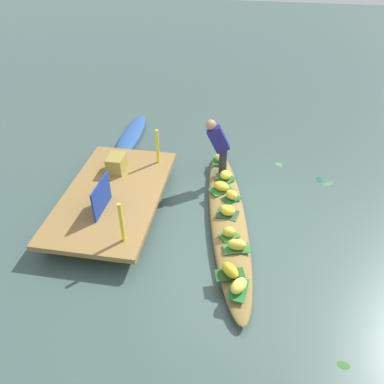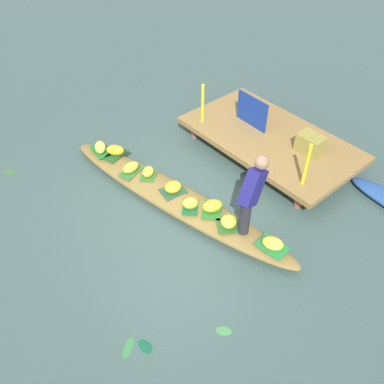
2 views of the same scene
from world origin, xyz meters
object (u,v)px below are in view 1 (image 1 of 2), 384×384
(banana_bunch_7, at_px, (230,270))
(water_bottle, at_px, (215,172))
(produce_crate, at_px, (117,163))
(vendor_person, at_px, (218,144))
(banana_bunch_2, at_px, (226,175))
(market_banner, at_px, (101,196))
(banana_bunch_3, at_px, (228,210))
(banana_bunch_0, at_px, (220,157))
(banana_bunch_8, at_px, (237,245))
(banana_bunch_1, at_px, (229,232))
(banana_bunch_5, at_px, (239,286))
(vendor_boat, at_px, (228,218))
(moored_boat, at_px, (131,136))
(banana_bunch_6, at_px, (221,186))

(banana_bunch_7, distance_m, water_bottle, 2.65)
(produce_crate, bearing_deg, vendor_person, -77.02)
(banana_bunch_2, bearing_deg, vendor_person, 44.41)
(market_banner, bearing_deg, vendor_person, -45.35)
(banana_bunch_2, bearing_deg, banana_bunch_3, -172.66)
(banana_bunch_0, bearing_deg, banana_bunch_8, -167.95)
(banana_bunch_2, height_order, market_banner, market_banner)
(banana_bunch_7, bearing_deg, banana_bunch_3, 6.96)
(banana_bunch_3, bearing_deg, banana_bunch_1, -172.10)
(water_bottle, relative_size, market_banner, 0.27)
(banana_bunch_2, height_order, vendor_person, vendor_person)
(banana_bunch_7, distance_m, banana_bunch_8, 0.57)
(banana_bunch_8, bearing_deg, banana_bunch_5, -173.86)
(banana_bunch_3, height_order, market_banner, market_banner)
(banana_bunch_2, distance_m, banana_bunch_8, 2.00)
(banana_bunch_0, xyz_separation_m, banana_bunch_2, (-0.68, -0.19, 0.01))
(banana_bunch_0, xyz_separation_m, banana_bunch_5, (-3.48, -0.66, 0.01))
(vendor_boat, relative_size, banana_bunch_3, 16.50)
(banana_bunch_1, relative_size, banana_bunch_7, 0.69)
(market_banner, bearing_deg, banana_bunch_3, -77.88)
(vendor_boat, height_order, banana_bunch_0, banana_bunch_0)
(banana_bunch_0, bearing_deg, market_banner, 139.75)
(vendor_person, distance_m, water_bottle, 0.61)
(produce_crate, bearing_deg, moored_boat, 9.49)
(banana_bunch_7, distance_m, market_banner, 2.60)
(water_bottle, distance_m, market_banner, 2.43)
(moored_boat, distance_m, banana_bunch_2, 3.02)
(vendor_boat, distance_m, banana_bunch_6, 0.75)
(banana_bunch_0, xyz_separation_m, market_banner, (-2.20, 1.86, 0.35))
(vendor_boat, relative_size, banana_bunch_0, 14.84)
(banana_bunch_1, xyz_separation_m, banana_bunch_3, (0.56, 0.08, -0.00))
(vendor_person, xyz_separation_m, water_bottle, (-0.14, 0.03, -0.59))
(banana_bunch_1, bearing_deg, banana_bunch_7, -173.67)
(banana_bunch_3, bearing_deg, banana_bunch_7, -173.04)
(banana_bunch_3, bearing_deg, banana_bunch_6, 14.72)
(banana_bunch_0, xyz_separation_m, water_bottle, (-0.63, 0.04, 0.02))
(banana_bunch_0, relative_size, banana_bunch_6, 0.99)
(vendor_boat, relative_size, banana_bunch_7, 14.34)
(banana_bunch_1, xyz_separation_m, water_bottle, (1.74, 0.45, 0.01))
(vendor_boat, bearing_deg, banana_bunch_5, 179.75)
(water_bottle, distance_m, produce_crate, 2.01)
(banana_bunch_5, distance_m, vendor_person, 3.13)
(banana_bunch_7, bearing_deg, banana_bunch_8, -5.93)
(moored_boat, bearing_deg, vendor_person, -122.98)
(vendor_boat, bearing_deg, banana_bunch_8, -176.33)
(moored_boat, distance_m, water_bottle, 2.81)
(banana_bunch_2, height_order, banana_bunch_6, banana_bunch_2)
(banana_bunch_2, xyz_separation_m, market_banner, (-1.51, 2.05, 0.33))
(banana_bunch_6, relative_size, banana_bunch_8, 1.00)
(banana_bunch_2, bearing_deg, vendor_boat, -171.93)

